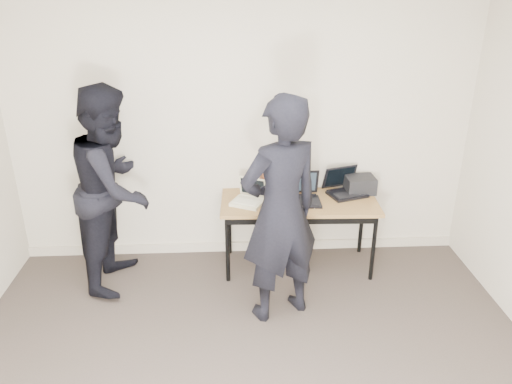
{
  "coord_description": "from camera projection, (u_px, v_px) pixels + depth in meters",
  "views": [
    {
      "loc": [
        -0.11,
        -2.44,
        2.69
      ],
      "look_at": [
        0.1,
        1.6,
        0.95
      ],
      "focal_mm": 35.0,
      "sensor_mm": 36.0,
      "label": 1
    }
  ],
  "objects": [
    {
      "name": "person_observer",
      "position": [
        113.0,
        188.0,
        4.52
      ],
      "size": [
        0.82,
        0.99,
        1.89
      ],
      "primitive_type": "imported",
      "rotation": [
        0.0,
        0.0,
        1.46
      ],
      "color": "black",
      "rests_on": "ground"
    },
    {
      "name": "leather_satchel",
      "position": [
        279.0,
        180.0,
        4.94
      ],
      "size": [
        0.38,
        0.21,
        0.25
      ],
      "rotation": [
        0.0,
        0.0,
        0.1
      ],
      "color": "brown",
      "rests_on": "desk"
    },
    {
      "name": "laptop_beige",
      "position": [
        249.0,
        198.0,
        4.73
      ],
      "size": [
        0.37,
        0.37,
        0.23
      ],
      "rotation": [
        0.0,
        0.0,
        -0.45
      ],
      "color": "beige",
      "rests_on": "desk"
    },
    {
      "name": "cables",
      "position": [
        295.0,
        203.0,
        4.73
      ],
      "size": [
        1.15,
        0.41,
        0.01
      ],
      "rotation": [
        0.0,
        0.0,
        0.12
      ],
      "color": "silver",
      "rests_on": "desk"
    },
    {
      "name": "laptop_right",
      "position": [
        344.0,
        188.0,
        4.94
      ],
      "size": [
        0.44,
        0.43,
        0.26
      ],
      "rotation": [
        0.0,
        0.0,
        0.32
      ],
      "color": "black",
      "rests_on": "desk"
    },
    {
      "name": "equipment_box",
      "position": [
        360.0,
        184.0,
        4.96
      ],
      "size": [
        0.29,
        0.25,
        0.16
      ],
      "primitive_type": "cube",
      "rotation": [
        0.0,
        0.0,
        0.05
      ],
      "color": "black",
      "rests_on": "desk"
    },
    {
      "name": "desk",
      "position": [
        299.0,
        207.0,
        4.81
      ],
      "size": [
        1.52,
        0.7,
        0.72
      ],
      "rotation": [
        0.0,
        0.0,
        -0.03
      ],
      "color": "olive",
      "rests_on": "ground"
    },
    {
      "name": "laptop_center",
      "position": [
        301.0,
        194.0,
        4.78
      ],
      "size": [
        0.36,
        0.35,
        0.28
      ],
      "rotation": [
        0.0,
        0.0,
        -0.01
      ],
      "color": "black",
      "rests_on": "desk"
    },
    {
      "name": "power_brick",
      "position": [
        278.0,
        208.0,
        4.61
      ],
      "size": [
        0.09,
        0.06,
        0.03
      ],
      "primitive_type": "cube",
      "rotation": [
        0.0,
        0.0,
        -0.06
      ],
      "color": "black",
      "rests_on": "desk"
    },
    {
      "name": "room",
      "position": [
        253.0,
        240.0,
        2.77
      ],
      "size": [
        4.6,
        4.6,
        2.8
      ],
      "color": "#3E352F",
      "rests_on": "ground"
    },
    {
      "name": "person_typist",
      "position": [
        280.0,
        212.0,
        4.0
      ],
      "size": [
        0.83,
        0.71,
        1.93
      ],
      "primitive_type": "imported",
      "rotation": [
        0.0,
        0.0,
        3.57
      ],
      "color": "black",
      "rests_on": "ground"
    },
    {
      "name": "tissue",
      "position": [
        282.0,
        165.0,
        4.88
      ],
      "size": [
        0.14,
        0.11,
        0.08
      ],
      "primitive_type": "ellipsoid",
      "rotation": [
        0.0,
        0.0,
        -0.08
      ],
      "color": "white",
      "rests_on": "leather_satchel"
    },
    {
      "name": "baseboard",
      "position": [
        244.0,
        246.0,
        5.34
      ],
      "size": [
        4.5,
        0.03,
        0.1
      ],
      "primitive_type": "cube",
      "color": "#BCB19B",
      "rests_on": "ground"
    }
  ]
}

